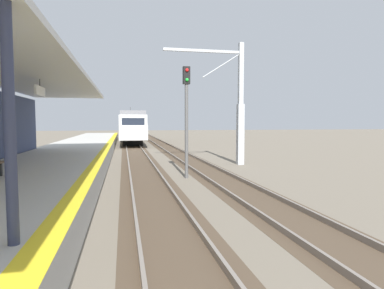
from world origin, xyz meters
name	(u,v)px	position (x,y,z in m)	size (l,w,h in m)	color
station_platform	(49,170)	(-2.50, 16.00, 0.45)	(5.00, 80.00, 0.91)	#B7B5AD
track_pair_nearest_platform	(141,165)	(1.90, 20.00, 0.05)	(2.34, 120.00, 0.16)	#4C3D2D
track_pair_middle	(195,163)	(5.30, 20.00, 0.05)	(2.34, 120.00, 0.16)	#4C3D2D
approaching_train	(131,126)	(1.90, 43.02, 2.18)	(2.93, 19.60, 4.76)	silver
rail_signal_post	(186,110)	(3.79, 15.01, 3.19)	(0.32, 0.34, 5.20)	#4C4C4C
catenary_pylon_far_side	(236,107)	(7.72, 19.34, 3.60)	(5.00, 0.40, 7.50)	#9EA3A8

